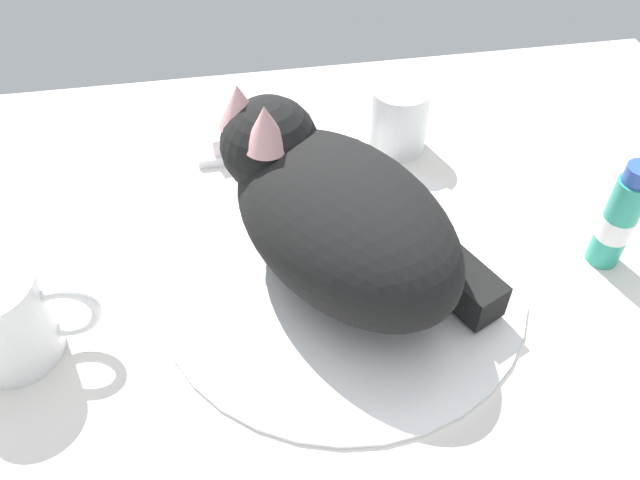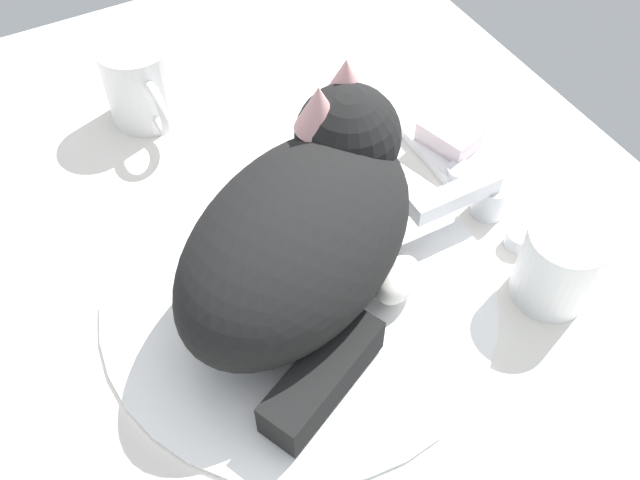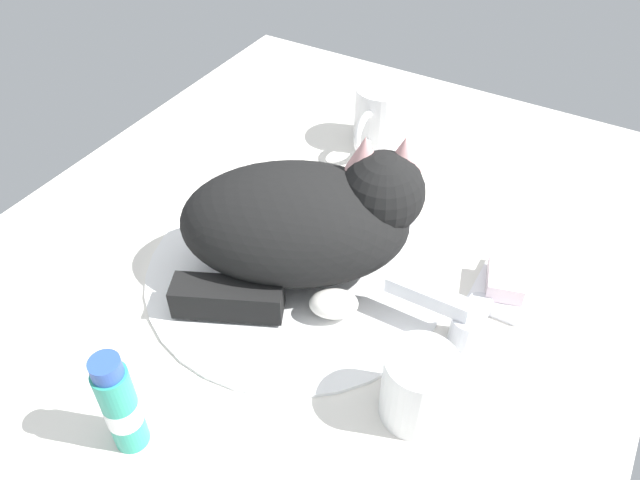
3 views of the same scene
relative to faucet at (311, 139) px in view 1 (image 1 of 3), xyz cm
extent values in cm
cube|color=silver|center=(0.00, -20.39, -4.15)|extent=(110.00, 82.50, 3.00)
cylinder|color=white|center=(0.00, -20.39, -2.18)|extent=(37.29, 37.29, 0.95)
cylinder|color=silver|center=(0.00, 1.60, -0.72)|extent=(3.60, 3.60, 3.87)
cube|color=silver|center=(0.00, -3.23, 2.21)|extent=(2.00, 9.66, 2.00)
cylinder|color=silver|center=(-5.09, 1.60, -1.75)|extent=(2.80, 2.80, 1.80)
cylinder|color=silver|center=(5.09, 1.60, -1.75)|extent=(2.80, 2.80, 1.80)
ellipsoid|color=black|center=(0.00, -20.39, 5.26)|extent=(27.19, 31.39, 13.93)
sphere|color=black|center=(-5.89, -12.14, 9.09)|extent=(13.22, 13.22, 9.74)
ellipsoid|color=white|center=(-4.96, -13.85, 7.00)|extent=(7.74, 8.13, 5.36)
cone|color=#DB9E9E|center=(-6.34, -14.88, 13.24)|extent=(5.95, 5.95, 4.38)
cone|color=#DB9E9E|center=(-8.44, -11.03, 13.24)|extent=(5.95, 5.95, 4.38)
cube|color=black|center=(9.98, -23.36, 0.24)|extent=(8.88, 13.13, 3.89)
ellipsoid|color=white|center=(4.56, -12.56, 0.05)|extent=(5.84, 6.64, 3.50)
cylinder|color=white|center=(-31.28, -24.19, 2.14)|extent=(8.22, 8.22, 9.59)
torus|color=white|center=(-25.97, -24.19, 2.14)|extent=(6.37, 1.00, 6.37)
cylinder|color=white|center=(11.00, 0.39, 1.55)|extent=(7.21, 7.21, 8.41)
cube|color=white|center=(-9.41, 3.04, -2.05)|extent=(9.00, 6.40, 1.20)
cube|color=silver|center=(-9.41, 3.04, -0.28)|extent=(7.10, 5.76, 2.35)
cylinder|color=teal|center=(27.69, -22.18, 2.69)|extent=(3.33, 3.33, 10.69)
cylinder|color=white|center=(27.69, -22.18, 2.16)|extent=(3.40, 3.40, 2.67)
cylinder|color=#2D51AD|center=(27.69, -22.18, 8.94)|extent=(2.83, 2.83, 1.80)
camera|label=1|loc=(-9.32, -62.37, 47.43)|focal=35.84mm
camera|label=2|loc=(34.12, -36.75, 52.38)|focal=39.39mm
camera|label=3|loc=(46.06, 9.61, 53.11)|focal=35.01mm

